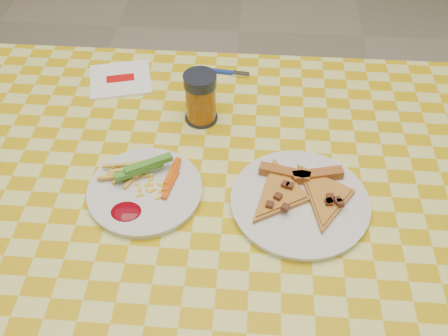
{
  "coord_description": "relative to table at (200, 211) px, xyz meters",
  "views": [
    {
      "loc": [
        0.09,
        -0.61,
        1.46
      ],
      "look_at": [
        0.05,
        0.03,
        0.78
      ],
      "focal_mm": 40.0,
      "sensor_mm": 36.0,
      "label": 1
    }
  ],
  "objects": [
    {
      "name": "table",
      "position": [
        0.0,
        0.0,
        0.0
      ],
      "size": [
        1.28,
        0.88,
        0.76
      ],
      "color": "white",
      "rests_on": "ground"
    },
    {
      "name": "plate_left",
      "position": [
        -0.1,
        -0.03,
        0.08
      ],
      "size": [
        0.21,
        0.21,
        0.01
      ],
      "primitive_type": "cylinder",
      "rotation": [
        0.0,
        0.0,
        0.03
      ],
      "color": "silver",
      "rests_on": "table"
    },
    {
      "name": "plate_right",
      "position": [
        0.19,
        -0.03,
        0.08
      ],
      "size": [
        0.3,
        0.3,
        0.01
      ],
      "primitive_type": "cylinder",
      "rotation": [
        0.0,
        0.0,
        0.23
      ],
      "color": "silver",
      "rests_on": "table"
    },
    {
      "name": "fries_veggies",
      "position": [
        -0.1,
        -0.01,
        0.1
      ],
      "size": [
        0.17,
        0.15,
        0.04
      ],
      "color": "#F5C24E",
      "rests_on": "plate_left"
    },
    {
      "name": "pizza_slices",
      "position": [
        0.19,
        -0.02,
        0.09
      ],
      "size": [
        0.23,
        0.2,
        0.02
      ],
      "color": "#AF7535",
      "rests_on": "plate_right"
    },
    {
      "name": "drink_glass",
      "position": [
        -0.01,
        0.19,
        0.13
      ],
      "size": [
        0.07,
        0.07,
        0.11
      ],
      "color": "black",
      "rests_on": "table"
    },
    {
      "name": "napkin",
      "position": [
        -0.22,
        0.31,
        0.08
      ],
      "size": [
        0.17,
        0.16,
        0.01
      ],
      "rotation": [
        0.0,
        0.0,
        0.25
      ],
      "color": "white",
      "rests_on": "table"
    },
    {
      "name": "fork",
      "position": [
        0.02,
        0.36,
        0.08
      ],
      "size": [
        0.13,
        0.03,
        0.01
      ],
      "rotation": [
        0.0,
        0.0,
        -0.13
      ],
      "color": "navy",
      "rests_on": "table"
    }
  ]
}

